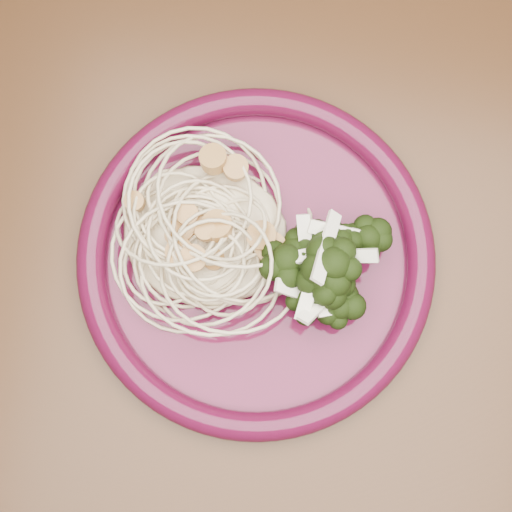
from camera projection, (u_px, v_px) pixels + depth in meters
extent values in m
plane|color=brown|center=(208.00, 358.00, 1.36)|extent=(3.50, 3.50, 0.00)
cube|color=#472814|center=(154.00, 319.00, 0.64)|extent=(1.20, 0.80, 0.04)
cylinder|color=#4E0E29|center=(256.00, 260.00, 0.63)|extent=(0.37, 0.37, 0.01)
torus|color=#4E0B27|center=(256.00, 257.00, 0.62)|extent=(0.38, 0.38, 0.02)
ellipsoid|color=beige|center=(204.00, 232.00, 0.61)|extent=(0.17, 0.16, 0.03)
ellipsoid|color=black|center=(321.00, 283.00, 0.59)|extent=(0.13, 0.17, 0.05)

